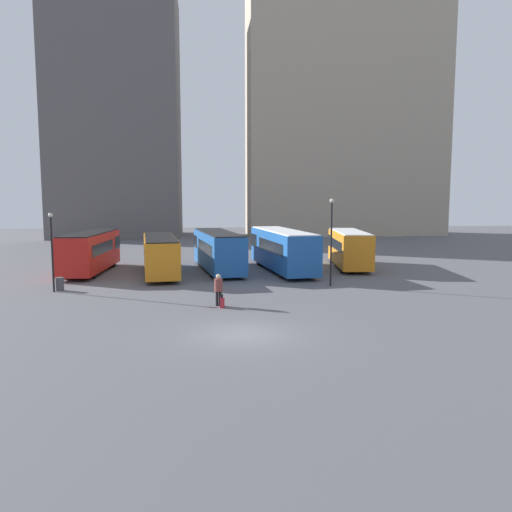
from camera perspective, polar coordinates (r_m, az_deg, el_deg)
The scene contains 13 objects.
ground_plane at distance 21.93m, azimuth -1.50°, elevation -8.91°, with size 160.00×160.00×0.00m, color #56565B.
building_block_left at distance 81.69m, azimuth -15.59°, elevation 15.21°, with size 18.57×15.15×36.83m.
building_block_right at distance 83.89m, azimuth 10.10°, elevation 15.88°, with size 31.00×10.53×39.06m.
bus_0 at distance 41.71m, azimuth -18.36°, elevation 0.58°, with size 2.94×10.06×3.20m.
bus_1 at distance 39.52m, azimuth -10.91°, elevation 0.29°, with size 3.73×11.26×2.93m.
bus_2 at distance 40.75m, azimuth -4.40°, elevation 0.76°, with size 4.08×11.38×3.18m.
bus_3 at distance 40.59m, azimuth 2.98°, elevation 0.86°, with size 4.00×11.97×3.31m.
bus_4 at distance 43.14m, azimuth 10.60°, elevation 0.93°, with size 3.52×9.36×3.12m.
traveler at distance 27.37m, azimuth -4.31°, elevation -3.55°, with size 0.51×0.51×1.76m.
suitcase at distance 27.05m, azimuth -3.88°, elevation -5.35°, with size 0.27×0.37×0.76m.
lamp_post_0 at distance 33.56m, azimuth 8.60°, elevation 2.37°, with size 0.28×0.28×5.85m.
lamp_post_1 at distance 33.60m, azimuth -22.30°, elevation 1.17°, with size 0.28×0.28×4.97m.
trash_bin at distance 34.23m, azimuth -21.54°, elevation -3.00°, with size 0.52×0.52×0.85m.
Camera 1 is at (-1.61, -21.06, 5.87)m, focal length 35.00 mm.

